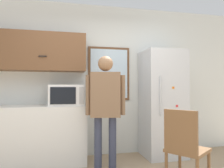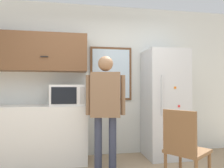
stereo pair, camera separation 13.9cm
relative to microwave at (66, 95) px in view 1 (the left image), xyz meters
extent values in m
cube|color=silver|center=(0.44, 0.38, 0.27)|extent=(6.00, 0.06, 2.70)
cube|color=silver|center=(-0.72, 0.06, -0.62)|extent=(2.07, 0.58, 0.92)
cube|color=brown|center=(-0.72, 0.17, 0.70)|extent=(2.07, 0.36, 0.62)
cube|color=black|center=(-0.36, -0.03, 0.61)|extent=(0.12, 0.01, 0.01)
cube|color=white|center=(0.00, 0.00, 0.00)|extent=(0.54, 0.40, 0.33)
cube|color=black|center=(-0.05, -0.20, 0.00)|extent=(0.37, 0.01, 0.26)
cube|color=#B2B2B2|center=(0.23, -0.20, 0.00)|extent=(0.07, 0.01, 0.26)
cylinder|color=#33384C|center=(0.45, -0.42, -0.69)|extent=(0.11, 0.11, 0.78)
cylinder|color=#33384C|center=(0.65, -0.46, -0.69)|extent=(0.11, 0.11, 0.78)
cube|color=brown|center=(0.55, -0.44, 0.02)|extent=(0.46, 0.30, 0.64)
sphere|color=#8C6647|center=(0.55, -0.44, 0.47)|extent=(0.22, 0.22, 0.22)
cylinder|color=brown|center=(0.30, -0.39, 0.01)|extent=(0.07, 0.07, 0.57)
cylinder|color=brown|center=(0.80, -0.49, 0.01)|extent=(0.07, 0.07, 0.57)
cube|color=silver|center=(1.67, 0.03, -0.15)|extent=(0.69, 0.63, 1.85)
cylinder|color=silver|center=(1.48, -0.31, -0.01)|extent=(0.02, 0.02, 0.65)
cube|color=red|center=(1.77, -0.29, -0.18)|extent=(0.04, 0.01, 0.04)
cube|color=orange|center=(1.71, -0.29, 0.12)|extent=(0.04, 0.01, 0.04)
cube|color=brown|center=(1.48, -1.06, -0.67)|extent=(0.62, 0.62, 0.04)
cylinder|color=brown|center=(1.75, -1.11, -0.88)|extent=(0.04, 0.04, 0.39)
cylinder|color=brown|center=(1.52, -0.80, -0.88)|extent=(0.04, 0.04, 0.39)
cylinder|color=brown|center=(1.21, -1.02, -0.88)|extent=(0.04, 0.04, 0.39)
cube|color=brown|center=(1.31, -1.18, -0.40)|extent=(0.27, 0.36, 0.50)
cube|color=brown|center=(0.77, 0.34, 0.38)|extent=(0.76, 0.04, 0.97)
cube|color=silver|center=(0.77, 0.32, 0.38)|extent=(0.68, 0.01, 0.89)
camera|label=1|loc=(-0.06, -3.54, 0.11)|focal=35.00mm
camera|label=2|loc=(0.08, -3.57, 0.11)|focal=35.00mm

